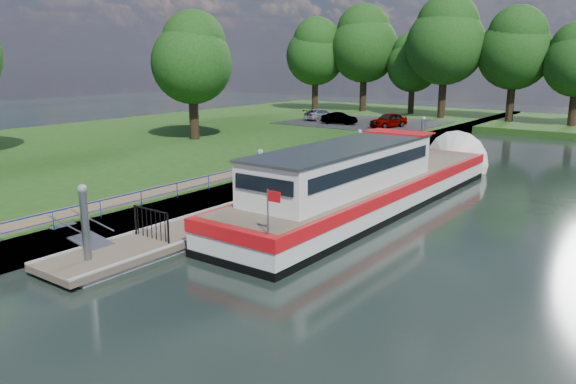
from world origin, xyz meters
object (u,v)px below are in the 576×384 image
Objects in this scene: car_a at (389,120)px; pontoon at (315,191)px; barge at (376,183)px; car_c at (321,115)px; car_b at (339,118)px.

pontoon is at bearing -56.44° from car_a.
car_c is at bearing 128.00° from barge.
car_c is (-8.31, 1.60, -0.09)m from car_a.
car_b is at bearing 164.49° from car_c.
barge is (3.60, -0.24, 0.90)m from pontoon.
barge reaches higher than pontoon.
barge is 6.37× the size of car_b.
car_a reaches higher than pontoon.
car_a is at bearing -96.00° from car_b.
barge is at bearing -3.78° from pontoon.
car_b is (-12.12, 22.17, 1.20)m from pontoon.
pontoon is 28.72m from car_c.
car_a is 0.99× the size of car_c.
barge is 5.56× the size of car_a.
car_c reaches higher than car_b.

